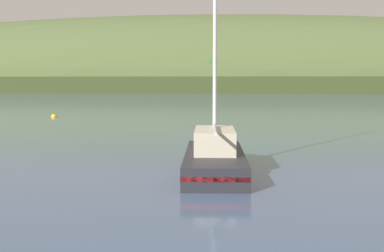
# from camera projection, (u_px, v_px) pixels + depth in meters

# --- Properties ---
(far_shoreline_hill) EXTENTS (550.61, 125.83, 61.08)m
(far_shoreline_hill) POSITION_uv_depth(u_px,v_px,m) (189.00, 90.00, 196.20)
(far_shoreline_hill) COLOR #35401E
(far_shoreline_hill) RESTS_ON ground
(sailboat_midwater_white) EXTENTS (2.71, 9.23, 12.87)m
(sailboat_midwater_white) POSITION_uv_depth(u_px,v_px,m) (214.00, 160.00, 23.00)
(sailboat_midwater_white) COLOR #232328
(sailboat_midwater_white) RESTS_ON ground
(mooring_buoy_midchannel) EXTENTS (0.65, 0.65, 0.73)m
(mooring_buoy_midchannel) POSITION_uv_depth(u_px,v_px,m) (54.00, 117.00, 55.11)
(mooring_buoy_midchannel) COLOR yellow
(mooring_buoy_midchannel) RESTS_ON ground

